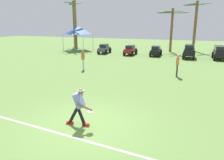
# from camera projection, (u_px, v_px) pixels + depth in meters

# --- Properties ---
(ground_plane) EXTENTS (80.00, 80.00, 0.00)m
(ground_plane) POSITION_uv_depth(u_px,v_px,m) (85.00, 124.00, 8.08)
(ground_plane) COLOR #5F813E
(field_line_paint) EXTENTS (18.83, 2.34, 0.01)m
(field_line_paint) POSITION_uv_depth(u_px,v_px,m) (72.00, 137.00, 7.19)
(field_line_paint) COLOR white
(field_line_paint) RESTS_ON ground_plane
(frisbee_thrower) EXTENTS (1.11, 0.47, 1.43)m
(frisbee_thrower) POSITION_uv_depth(u_px,v_px,m) (79.00, 105.00, 7.80)
(frisbee_thrower) COLOR black
(frisbee_thrower) RESTS_ON ground_plane
(frisbee_in_flight) EXTENTS (0.36, 0.36, 0.10)m
(frisbee_in_flight) POSITION_uv_depth(u_px,v_px,m) (89.00, 112.00, 7.54)
(frisbee_in_flight) COLOR white
(teammate_near_sideline) EXTENTS (0.27, 0.50, 1.56)m
(teammate_near_sideline) POSITION_uv_depth(u_px,v_px,m) (83.00, 58.00, 16.92)
(teammate_near_sideline) COLOR silver
(teammate_near_sideline) RESTS_ON ground_plane
(teammate_midfield) EXTENTS (0.22, 0.50, 1.56)m
(teammate_midfield) POSITION_uv_depth(u_px,v_px,m) (177.00, 63.00, 14.77)
(teammate_midfield) COLOR #33333D
(teammate_midfield) RESTS_ON ground_plane
(parked_car_slot_a) EXTENTS (1.18, 2.24, 1.10)m
(parked_car_slot_a) POSITION_uv_depth(u_px,v_px,m) (104.00, 49.00, 25.81)
(parked_car_slot_a) COLOR #474C51
(parked_car_slot_a) RESTS_ON ground_plane
(parked_car_slot_b) EXTENTS (1.16, 2.23, 1.10)m
(parked_car_slot_b) POSITION_uv_depth(u_px,v_px,m) (130.00, 50.00, 24.58)
(parked_car_slot_b) COLOR maroon
(parked_car_slot_b) RESTS_ON ground_plane
(parked_car_slot_c) EXTENTS (1.08, 2.20, 1.10)m
(parked_car_slot_c) POSITION_uv_depth(u_px,v_px,m) (156.00, 51.00, 23.89)
(parked_car_slot_c) COLOR black
(parked_car_slot_c) RESTS_ON ground_plane
(parked_car_slot_d) EXTENTS (1.23, 2.38, 1.40)m
(parked_car_slot_d) POSITION_uv_depth(u_px,v_px,m) (189.00, 51.00, 22.31)
(parked_car_slot_d) COLOR black
(parked_car_slot_d) RESTS_ON ground_plane
(parked_car_slot_e) EXTENTS (1.18, 2.42, 1.34)m
(parked_car_slot_e) POSITION_uv_depth(u_px,v_px,m) (219.00, 52.00, 21.64)
(parked_car_slot_e) COLOR black
(parked_car_slot_e) RESTS_ON ground_plane
(palm_tree_far_left) EXTENTS (2.91, 3.52, 6.51)m
(palm_tree_far_left) POSITION_uv_depth(u_px,v_px,m) (74.00, 22.00, 31.89)
(palm_tree_far_left) COLOR brown
(palm_tree_far_left) RESTS_ON ground_plane
(palm_tree_left_of_centre) EXTENTS (3.50, 3.35, 7.16)m
(palm_tree_left_of_centre) POSITION_uv_depth(u_px,v_px,m) (75.00, 16.00, 29.08)
(palm_tree_left_of_centre) COLOR brown
(palm_tree_left_of_centre) RESTS_ON ground_plane
(palm_tree_right_of_centre) EXTENTS (3.91, 3.24, 5.21)m
(palm_tree_right_of_centre) POSITION_uv_depth(u_px,v_px,m) (172.00, 25.00, 26.55)
(palm_tree_right_of_centre) COLOR brown
(palm_tree_right_of_centre) RESTS_ON ground_plane
(palm_tree_far_right) EXTENTS (3.46, 3.24, 6.13)m
(palm_tree_far_right) POSITION_uv_depth(u_px,v_px,m) (195.00, 22.00, 27.30)
(palm_tree_far_right) COLOR brown
(palm_tree_far_right) RESTS_ON ground_plane
(event_tent) EXTENTS (3.00, 3.00, 3.09)m
(event_tent) POSITION_uv_depth(u_px,v_px,m) (78.00, 30.00, 28.15)
(event_tent) COLOR #B2B5BA
(event_tent) RESTS_ON ground_plane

